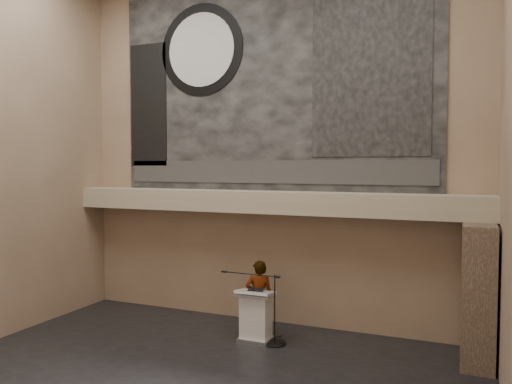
% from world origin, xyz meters
% --- Properties ---
extents(wall_back, '(10.00, 0.02, 8.50)m').
position_xyz_m(wall_back, '(0.00, 4.00, 4.25)').
color(wall_back, '#836A53').
rests_on(wall_back, floor).
extents(soffit, '(10.00, 0.80, 0.50)m').
position_xyz_m(soffit, '(0.00, 3.60, 2.95)').
color(soffit, tan).
rests_on(soffit, wall_back).
extents(sprinkler_left, '(0.04, 0.04, 0.06)m').
position_xyz_m(sprinkler_left, '(-1.60, 3.55, 2.67)').
color(sprinkler_left, '#B2893D').
rests_on(sprinkler_left, soffit).
extents(sprinkler_right, '(0.04, 0.04, 0.06)m').
position_xyz_m(sprinkler_right, '(1.90, 3.55, 2.67)').
color(sprinkler_right, '#B2893D').
rests_on(sprinkler_right, soffit).
extents(banner, '(8.00, 0.05, 5.00)m').
position_xyz_m(banner, '(0.00, 3.97, 5.70)').
color(banner, black).
rests_on(banner, wall_back).
extents(banner_text_strip, '(7.76, 0.02, 0.55)m').
position_xyz_m(banner_text_strip, '(0.00, 3.93, 3.65)').
color(banner_text_strip, '#2E2E2E').
rests_on(banner_text_strip, banner).
extents(banner_clock_rim, '(2.30, 0.02, 2.30)m').
position_xyz_m(banner_clock_rim, '(-1.80, 3.93, 6.70)').
color(banner_clock_rim, black).
rests_on(banner_clock_rim, banner).
extents(banner_clock_face, '(1.84, 0.02, 1.84)m').
position_xyz_m(banner_clock_face, '(-1.80, 3.91, 6.70)').
color(banner_clock_face, silver).
rests_on(banner_clock_face, banner).
extents(banner_building_print, '(2.60, 0.02, 3.60)m').
position_xyz_m(banner_building_print, '(2.40, 3.93, 5.80)').
color(banner_building_print, black).
rests_on(banner_building_print, banner).
extents(banner_brick_print, '(1.10, 0.02, 3.20)m').
position_xyz_m(banner_brick_print, '(-3.40, 3.93, 5.40)').
color(banner_brick_print, black).
rests_on(banner_brick_print, banner).
extents(stone_pier, '(0.60, 1.40, 2.70)m').
position_xyz_m(stone_pier, '(4.65, 3.15, 1.35)').
color(stone_pier, '#46372B').
rests_on(stone_pier, floor).
extents(lectern, '(0.78, 0.56, 1.14)m').
position_xyz_m(lectern, '(0.25, 2.58, 0.55)').
color(lectern, silver).
rests_on(lectern, floor).
extents(binder, '(0.40, 0.36, 0.04)m').
position_xyz_m(binder, '(0.26, 2.56, 1.12)').
color(binder, black).
rests_on(binder, lectern).
extents(papers, '(0.21, 0.29, 0.00)m').
position_xyz_m(papers, '(0.16, 2.58, 1.10)').
color(papers, white).
rests_on(papers, lectern).
extents(speaker_person, '(0.73, 0.62, 1.68)m').
position_xyz_m(speaker_person, '(0.17, 2.99, 0.84)').
color(speaker_person, white).
rests_on(speaker_person, floor).
extents(mic_stand, '(1.53, 0.52, 1.49)m').
position_xyz_m(mic_stand, '(0.65, 2.58, 0.23)').
color(mic_stand, black).
rests_on(mic_stand, floor).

